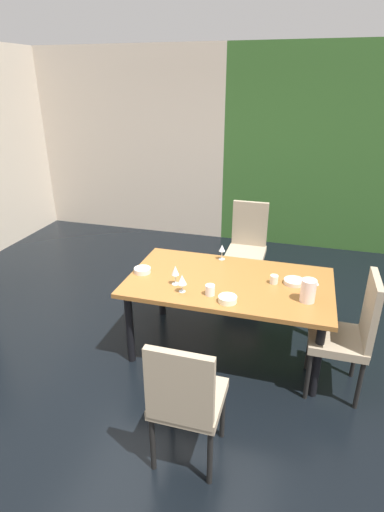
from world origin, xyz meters
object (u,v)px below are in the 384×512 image
Objects in this scene: wine_glass_west at (175,271)px; serving_bowl_near_window at (228,299)px; cup_corner at (210,290)px; wine_glass_rear at (182,280)px; serving_bowl_north at (142,270)px; dining_table at (229,288)px; chair_head_far at (248,243)px; chair_right_near at (350,330)px; wine_glass_front at (222,249)px; chair_head_near at (185,397)px; pitcher_right at (308,290)px; serving_bowl_near_shelf at (294,282)px; cup_south at (274,279)px.

serving_bowl_near_window is (0.50, -0.17, -0.10)m from wine_glass_west.
cup_corner reaches higher than serving_bowl_near_window.
serving_bowl_north is (-0.46, 0.25, -0.09)m from wine_glass_rear.
dining_table is 19.91× the size of cup_corner.
dining_table is at bearing 91.20° from chair_head_far.
wine_glass_front is (-1.18, 0.71, 0.26)m from chair_right_near.
chair_head_near is at bearing -90.64° from dining_table.
pitcher_right is (0.78, 0.12, 0.05)m from cup_corner.
serving_bowl_near_shelf is at bearing 115.79° from chair_head_far.
chair_head_far reaches higher than wine_glass_west.
cup_south is at bearing 140.50° from pitcher_right.
cup_south is (-0.17, -0.04, 0.02)m from serving_bowl_near_shelf.
dining_table is at bearing 99.21° from serving_bowl_near_window.
chair_head_near is at bearing -84.97° from cup_corner.
dining_table is 1.31m from chair_head_far.
chair_head_far is 6.99× the size of serving_bowl_near_window.
wine_glass_west is at bearing -19.85° from serving_bowl_north.
serving_bowl_north is at bearing 175.46° from pitcher_right.
serving_bowl_near_shelf is at bearing 6.78° from serving_bowl_north.
pitcher_right is at bearing 8.57° from cup_corner.
serving_bowl_near_shelf is 0.77m from cup_corner.
chair_right_near is at bearing -28.02° from cup_south.
serving_bowl_near_shelf is at bearing 24.40° from wine_glass_rear.
wine_glass_rear is 1.01× the size of serving_bowl_north.
cup_south is at bearing 26.66° from wine_glass_rear.
chair_head_far reaches higher than pitcher_right.
cup_corner is at bearing 87.32° from chair_head_far.
serving_bowl_north is 1.71× the size of cup_corner.
wine_glass_west reaches higher than wine_glass_rear.
pitcher_right is at bearing 0.76° from wine_glass_west.
wine_glass_front is 0.73m from cup_corner.
wine_glass_west is (-0.42, 1.10, 0.30)m from chair_head_near.
wine_glass_front is 0.68m from wine_glass_west.
serving_bowl_north is at bearing 151.94° from wine_glass_rear.
pitcher_right is (1.11, 0.01, -0.03)m from wine_glass_west.
cup_south reaches higher than serving_bowl_near_window.
wine_glass_rear is (0.10, -0.11, -0.02)m from wine_glass_west.
serving_bowl_near_shelf is (0.72, -0.33, -0.09)m from wine_glass_front.
wine_glass_front is at bearing 110.40° from dining_table.
chair_head_near reaches higher than serving_bowl_near_window.
chair_right_near is at bearing -39.26° from serving_bowl_near_shelf.
chair_right_near is 6.96× the size of serving_bowl_near_window.
wine_glass_front is 0.87× the size of wine_glass_west.
cup_south is (0.55, -0.37, -0.07)m from wine_glass_front.
chair_head_far is 1.59m from serving_bowl_north.
cup_corner is (-0.49, -0.35, 0.01)m from cup_south.
chair_head_near is 1.03m from cup_corner.
wine_glass_front is 1.70× the size of cup_corner.
wine_glass_west is at bearing 86.62° from chair_right_near.
serving_bowl_north reaches higher than dining_table.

